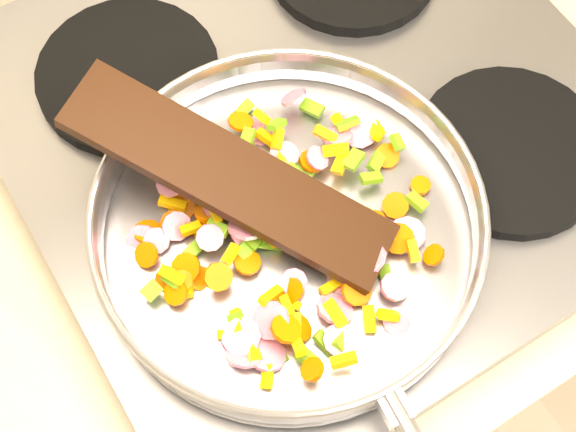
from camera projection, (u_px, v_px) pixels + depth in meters
cooktop at (314, 126)px, 0.84m from camera, size 0.60×0.60×0.04m
grate_fl at (268, 292)px, 0.73m from camera, size 0.19×0.19×0.02m
grate_fr at (510, 150)px, 0.79m from camera, size 0.19×0.19×0.02m
grate_bl at (128, 75)px, 0.83m from camera, size 0.19×0.19×0.02m
saute_pan at (289, 226)px, 0.72m from camera, size 0.39×0.56×0.05m
vegetable_heap at (279, 231)px, 0.73m from camera, size 0.29×0.29×0.05m
wooden_spatula at (231, 177)px, 0.70m from camera, size 0.22×0.29×0.09m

